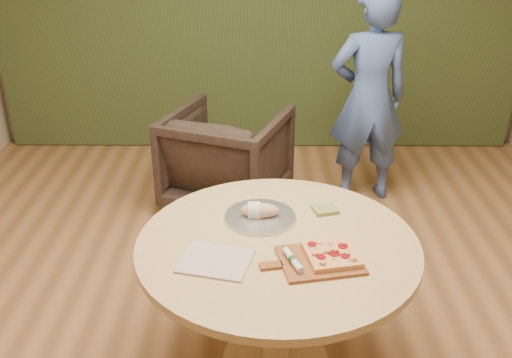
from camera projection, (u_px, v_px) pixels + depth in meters
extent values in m
cube|color=#99673D|center=(259.00, 352.00, 3.07)|extent=(5.00, 6.00, 0.02)
cylinder|color=tan|center=(276.00, 309.00, 2.83)|extent=(0.13, 0.13, 0.68)
cylinder|color=tan|center=(278.00, 245.00, 2.66)|extent=(1.32, 1.32, 0.04)
cube|color=brown|center=(320.00, 260.00, 2.50)|extent=(0.40, 0.34, 0.01)
cube|color=brown|center=(271.00, 266.00, 2.46)|extent=(0.11, 0.07, 0.01)
cube|color=#E99E5B|center=(332.00, 255.00, 2.51)|extent=(0.26, 0.26, 0.02)
cylinder|color=maroon|center=(321.00, 257.00, 2.47)|extent=(0.04, 0.04, 0.00)
cylinder|color=maroon|center=(312.00, 244.00, 2.56)|extent=(0.04, 0.04, 0.00)
cylinder|color=maroon|center=(334.00, 253.00, 2.49)|extent=(0.05, 0.05, 0.00)
cylinder|color=maroon|center=(345.00, 256.00, 2.47)|extent=(0.04, 0.04, 0.00)
cylinder|color=maroon|center=(343.00, 246.00, 2.55)|extent=(0.05, 0.05, 0.00)
cube|color=#D59050|center=(348.00, 254.00, 2.48)|extent=(0.02, 0.02, 0.01)
cube|color=#D59050|center=(328.00, 252.00, 2.50)|extent=(0.02, 0.02, 0.01)
cube|color=#D59050|center=(355.00, 259.00, 2.44)|extent=(0.02, 0.02, 0.01)
cube|color=#D59050|center=(335.00, 251.00, 2.50)|extent=(0.02, 0.02, 0.01)
cube|color=#D59050|center=(323.00, 263.00, 2.42)|extent=(0.03, 0.03, 0.01)
cube|color=#D59050|center=(315.00, 254.00, 2.48)|extent=(0.03, 0.03, 0.01)
cube|color=#D59050|center=(344.00, 244.00, 2.55)|extent=(0.02, 0.02, 0.01)
cube|color=#2E7A18|center=(314.00, 244.00, 2.56)|extent=(0.01, 0.01, 0.00)
cube|color=#2E7A18|center=(316.00, 248.00, 2.53)|extent=(0.01, 0.01, 0.00)
cube|color=#2E7A18|center=(310.00, 247.00, 2.54)|extent=(0.01, 0.01, 0.00)
cube|color=#2E7A18|center=(351.00, 259.00, 2.45)|extent=(0.01, 0.01, 0.00)
cube|color=#2E7A18|center=(334.00, 259.00, 2.46)|extent=(0.01, 0.01, 0.00)
cube|color=#914A6C|center=(322.00, 253.00, 2.49)|extent=(0.03, 0.02, 0.00)
cube|color=#914A6C|center=(350.00, 261.00, 2.44)|extent=(0.02, 0.03, 0.00)
cube|color=#914A6C|center=(330.00, 244.00, 2.56)|extent=(0.02, 0.03, 0.00)
cube|color=#914A6C|center=(320.00, 244.00, 2.56)|extent=(0.03, 0.01, 0.00)
cylinder|color=silver|center=(293.00, 260.00, 2.46)|extent=(0.09, 0.17, 0.03)
cylinder|color=#194C26|center=(293.00, 260.00, 2.46)|extent=(0.04, 0.04, 0.03)
cube|color=silver|center=(285.00, 249.00, 2.54)|extent=(0.03, 0.04, 0.00)
cube|color=white|center=(216.00, 261.00, 2.50)|extent=(0.35, 0.31, 0.01)
cylinder|color=silver|center=(260.00, 217.00, 2.85)|extent=(0.35, 0.35, 0.01)
cylinder|color=silver|center=(260.00, 216.00, 2.84)|extent=(0.36, 0.36, 0.02)
ellipsoid|color=tan|center=(260.00, 210.00, 2.83)|extent=(0.19, 0.08, 0.07)
cylinder|color=silver|center=(254.00, 210.00, 2.83)|extent=(0.06, 0.09, 0.09)
cube|color=#5E662E|center=(325.00, 209.00, 2.91)|extent=(0.14, 0.13, 0.02)
imported|color=black|center=(227.00, 154.00, 4.38)|extent=(1.05, 1.02, 0.85)
imported|color=#3E5898|center=(369.00, 98.00, 4.31)|extent=(0.65, 0.47, 1.66)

